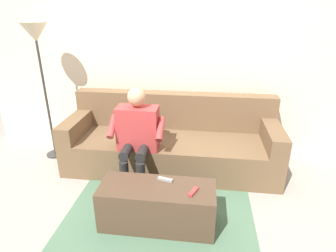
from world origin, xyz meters
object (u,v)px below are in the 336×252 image
at_px(coffee_table, 157,205).
at_px(remote_red, 193,192).
at_px(floor_lamp, 37,42).
at_px(couch, 172,143).
at_px(person_solo_seated, 137,132).
at_px(remote_gray, 165,179).

bearing_deg(coffee_table, remote_red, 172.61).
xyz_separation_m(remote_red, floor_lamp, (1.97, -1.21, 1.10)).
bearing_deg(couch, person_solo_seated, 52.66).
xyz_separation_m(remote_gray, floor_lamp, (1.70, -1.06, 1.10)).
relative_size(couch, floor_lamp, 1.48).
bearing_deg(remote_gray, coffee_table, -103.38).
relative_size(couch, remote_gray, 17.87).
relative_size(couch, person_solo_seated, 2.31).
relative_size(person_solo_seated, floor_lamp, 0.64).
relative_size(coffee_table, floor_lamp, 0.60).
bearing_deg(couch, coffee_table, 90.00).
distance_m(couch, floor_lamp, 2.04).
relative_size(coffee_table, person_solo_seated, 0.94).
xyz_separation_m(coffee_table, remote_gray, (-0.06, -0.11, 0.22)).
height_order(couch, coffee_table, couch).
bearing_deg(remote_gray, couch, 107.79).
bearing_deg(floor_lamp, couch, 178.34).
bearing_deg(person_solo_seated, remote_red, 132.59).
distance_m(person_solo_seated, floor_lamp, 1.65).
distance_m(couch, remote_gray, 1.02).
xyz_separation_m(person_solo_seated, remote_gray, (-0.39, 0.57, -0.21)).
relative_size(remote_gray, floor_lamp, 0.08).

